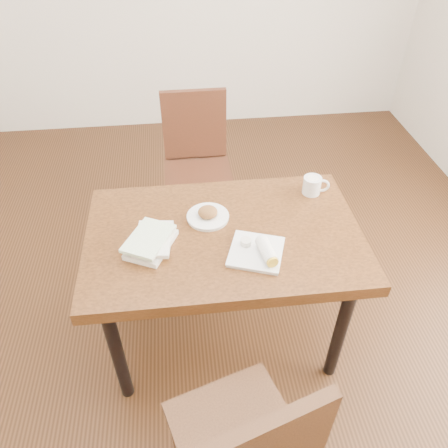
{
  "coord_description": "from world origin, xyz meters",
  "views": [
    {
      "loc": [
        -0.17,
        -1.43,
        2.04
      ],
      "look_at": [
        0.0,
        0.0,
        0.8
      ],
      "focal_mm": 35.0,
      "sensor_mm": 36.0,
      "label": 1
    }
  ],
  "objects": [
    {
      "name": "book_stack",
      "position": [
        -0.32,
        -0.05,
        0.78
      ],
      "size": [
        0.24,
        0.27,
        0.06
      ],
      "color": "white",
      "rests_on": "table"
    },
    {
      "name": "table",
      "position": [
        0.0,
        0.0,
        0.66
      ],
      "size": [
        1.22,
        0.78,
        0.75
      ],
      "color": "brown",
      "rests_on": "ground"
    },
    {
      "name": "chair_far",
      "position": [
        -0.07,
        0.94,
        0.55
      ],
      "size": [
        0.42,
        0.42,
        0.95
      ],
      "color": "#4A2115",
      "rests_on": "ground"
    },
    {
      "name": "coffee_mug",
      "position": [
        0.47,
        0.24,
        0.8
      ],
      "size": [
        0.13,
        0.09,
        0.09
      ],
      "color": "white",
      "rests_on": "table"
    },
    {
      "name": "ground",
      "position": [
        0.0,
        0.0,
        -0.01
      ],
      "size": [
        4.0,
        5.0,
        0.01
      ],
      "primitive_type": "cube",
      "color": "#472814",
      "rests_on": "ground"
    },
    {
      "name": "plate_burrito",
      "position": [
        0.13,
        -0.16,
        0.77
      ],
      "size": [
        0.28,
        0.28,
        0.07
      ],
      "color": "white",
      "rests_on": "table"
    },
    {
      "name": "chair_near",
      "position": [
        -0.02,
        -0.84,
        0.55
      ],
      "size": [
        0.53,
        0.53,
        0.95
      ],
      "color": "#4F2D16",
      "rests_on": "ground"
    },
    {
      "name": "room_walls",
      "position": [
        0.0,
        0.0,
        1.63
      ],
      "size": [
        4.02,
        5.02,
        2.8
      ],
      "color": "silver",
      "rests_on": "ground"
    },
    {
      "name": "plate_scone",
      "position": [
        -0.06,
        0.11,
        0.77
      ],
      "size": [
        0.19,
        0.19,
        0.06
      ],
      "color": "white",
      "rests_on": "table"
    }
  ]
}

